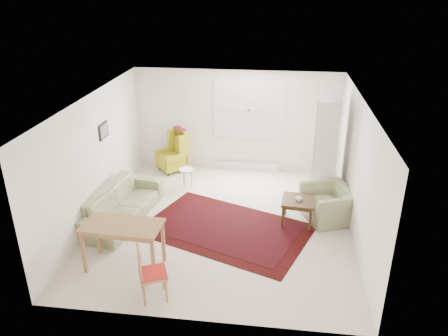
# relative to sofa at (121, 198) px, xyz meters

# --- Properties ---
(room) EXTENTS (5.04, 5.54, 2.51)m
(room) POSITION_rel_sofa_xyz_m (2.05, 0.29, 0.80)
(room) COLOR beige
(room) RESTS_ON ground
(rug) EXTENTS (3.57, 2.95, 0.03)m
(rug) POSITION_rel_sofa_xyz_m (2.15, -0.19, -0.44)
(rug) COLOR black
(rug) RESTS_ON ground
(sofa) EXTENTS (1.20, 2.35, 0.91)m
(sofa) POSITION_rel_sofa_xyz_m (0.00, 0.00, 0.00)
(sofa) COLOR #858D5E
(sofa) RESTS_ON ground
(armchair) EXTENTS (1.21, 1.28, 0.79)m
(armchair) POSITION_rel_sofa_xyz_m (4.13, 0.52, -0.06)
(armchair) COLOR #858D5E
(armchair) RESTS_ON ground
(wingback_chair) EXTENTS (0.90, 0.90, 1.08)m
(wingback_chair) POSITION_rel_sofa_xyz_m (0.45, 2.43, 0.08)
(wingback_chair) COLOR #AFA51A
(wingback_chair) RESTS_ON ground
(coffee_table) EXTENTS (0.67, 0.67, 0.51)m
(coffee_table) POSITION_rel_sofa_xyz_m (3.51, 0.27, -0.20)
(coffee_table) COLOR #3E2613
(coffee_table) RESTS_ON ground
(stool) EXTENTS (0.43, 0.43, 0.45)m
(stool) POSITION_rel_sofa_xyz_m (1.00, 1.59, -0.23)
(stool) COLOR white
(stool) RESTS_ON ground
(cabinet) EXTENTS (0.57, 0.94, 2.23)m
(cabinet) POSITION_rel_sofa_xyz_m (4.09, 1.54, 0.66)
(cabinet) COLOR silver
(cabinet) RESTS_ON ground
(desk) EXTENTS (1.32, 0.71, 0.82)m
(desk) POSITION_rel_sofa_xyz_m (0.61, -1.56, -0.05)
(desk) COLOR #A07040
(desk) RESTS_ON ground
(desk_chair) EXTENTS (0.53, 0.53, 0.92)m
(desk_chair) POSITION_rel_sofa_xyz_m (1.30, -2.27, 0.01)
(desk_chair) COLOR #A07040
(desk_chair) RESTS_ON ground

